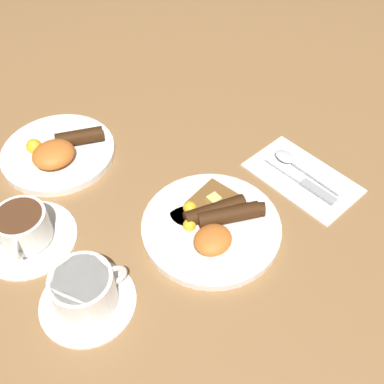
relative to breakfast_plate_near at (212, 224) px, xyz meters
The scene contains 8 objects.
ground_plane 0.01m from the breakfast_plate_near, behind, with size 3.00×3.00×0.00m, color olive.
breakfast_plate_near is the anchor object (origin of this frame).
breakfast_plate_far 0.35m from the breakfast_plate_near, 105.65° to the left, with size 0.22×0.22×0.05m.
teacup_near 0.24m from the breakfast_plate_near, behind, with size 0.15×0.15×0.07m.
teacup_far 0.31m from the breakfast_plate_near, 140.68° to the left, with size 0.16×0.16×0.07m.
napkin 0.21m from the breakfast_plate_near, ahead, with size 0.12×0.21×0.01m, color white.
knife 0.20m from the breakfast_plate_near, 12.34° to the right, with size 0.02×0.16×0.01m.
spoon 0.22m from the breakfast_plate_near, ahead, with size 0.03×0.15×0.01m.
Camera 1 is at (-0.34, -0.31, 0.62)m, focal length 42.00 mm.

